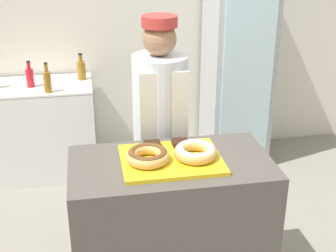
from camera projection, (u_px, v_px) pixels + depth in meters
name	position (u px, v px, depth m)	size (l,w,h in m)	color
wall_back	(130.00, 21.00, 4.44)	(8.00, 0.06, 2.70)	silver
display_counter	(171.00, 230.00, 2.87)	(1.17, 0.63, 0.95)	#4C4742
serving_tray	(171.00, 160.00, 2.68)	(0.57, 0.45, 0.02)	yellow
donut_chocolate_glaze	(148.00, 155.00, 2.62)	(0.25, 0.25, 0.07)	tan
donut_light_glaze	(195.00, 151.00, 2.66)	(0.25, 0.25, 0.07)	tan
brownie_back_left	(152.00, 145.00, 2.78)	(0.10, 0.10, 0.03)	black
brownie_back_right	(180.00, 143.00, 2.81)	(0.10, 0.10, 0.03)	black
baker_person	(160.00, 131.00, 3.23)	(0.37, 0.37, 1.68)	#4C4C51
beverage_fridge	(237.00, 69.00, 4.44)	(0.57, 0.60, 1.86)	#ADB2B7
chest_freezer	(44.00, 130.00, 4.34)	(0.94, 0.59, 0.88)	white
bottle_amber	(47.00, 81.00, 3.94)	(0.07, 0.07, 0.26)	#99661E
bottle_amber_b	(81.00, 70.00, 4.28)	(0.08, 0.08, 0.25)	#99661E
bottle_red	(30.00, 77.00, 4.08)	(0.07, 0.07, 0.23)	red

